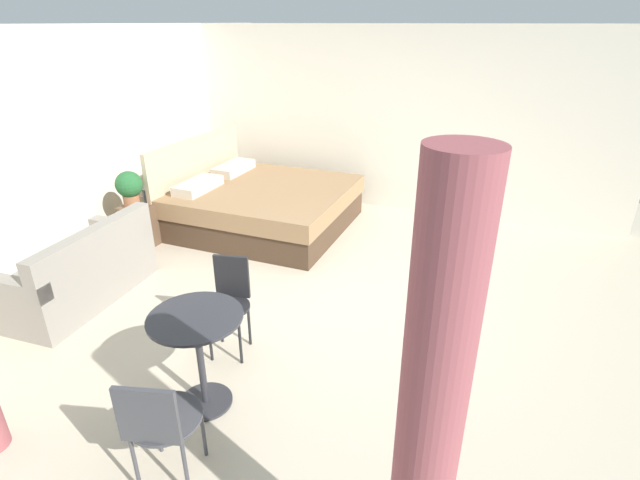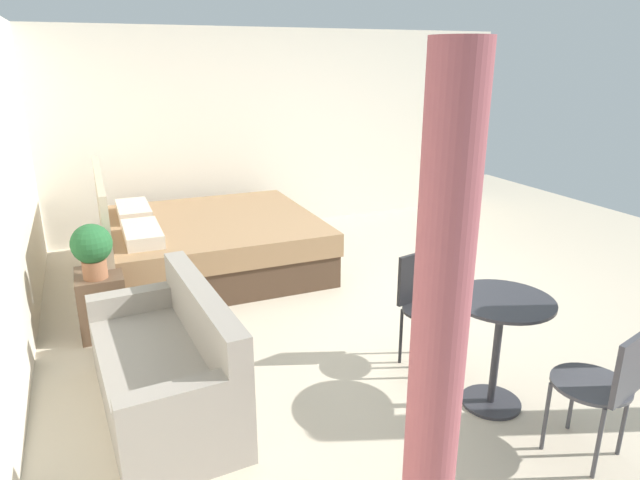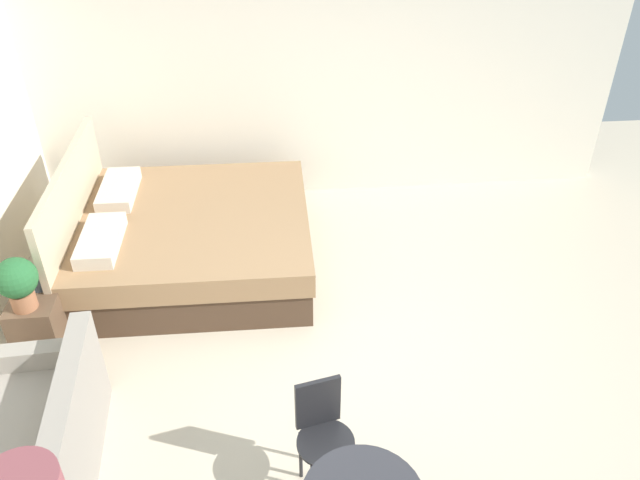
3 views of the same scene
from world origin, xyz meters
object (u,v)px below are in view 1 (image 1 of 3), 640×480
Objects in this scene: couch at (81,274)px; nightstand at (143,224)px; vase at (147,195)px; bed at (262,204)px; potted_plant at (129,187)px; balcony_table at (199,344)px; cafe_chair_near_couch at (230,296)px; cafe_chair_near_window at (158,421)px.

couch is 2.97× the size of nightstand.
couch reaches higher than vase.
bed reaches higher than vase.
potted_plant reaches higher than balcony_table.
nightstand is (1.29, 0.34, -0.02)m from couch.
vase is at bearing 131.32° from bed.
couch is 1.47m from vase.
vase is at bearing 53.63° from cafe_chair_near_couch.
cafe_chair_near_couch reaches higher than nightstand.
vase is at bearing 40.38° from cafe_chair_near_window.
bed reaches higher than cafe_chair_near_window.
bed reaches higher than potted_plant.
vase is (0.22, -0.05, -0.17)m from potted_plant.
cafe_chair_near_window reaches higher than couch.
nightstand is 0.69× the size of balcony_table.
couch is at bearing 162.05° from bed.
cafe_chair_near_couch is at bearing -94.26° from couch.
cafe_chair_near_window is (-2.73, -2.45, 0.24)m from nightstand.
couch is at bearing -163.37° from potted_plant.
couch is 3.53× the size of potted_plant.
couch reaches higher than balcony_table.
balcony_table is at bearing -132.40° from nightstand.
potted_plant reaches higher than cafe_chair_near_window.
bed is 1.39× the size of couch.
balcony_table is 0.92× the size of cafe_chair_near_window.
potted_plant is at bearing 136.05° from bed.
potted_plant is (-0.10, 0.02, 0.51)m from nightstand.
cafe_chair_near_couch reaches higher than vase.
couch is 1.33m from nightstand.
vase is 0.20× the size of cafe_chair_near_couch.
cafe_chair_near_couch is at bearing 14.22° from cafe_chair_near_window.
couch is 1.88× the size of cafe_chair_near_window.
cafe_chair_near_couch is (-0.13, -1.79, 0.22)m from couch.
couch is 2.06× the size of balcony_table.
vase is (-0.93, 1.06, 0.30)m from bed.
nightstand is 0.63× the size of cafe_chair_near_window.
balcony_table is 0.91× the size of cafe_chair_near_couch.
cafe_chair_near_couch is (-1.54, -2.09, -0.10)m from vase.
bed is 1.67m from potted_plant.
bed reaches higher than nightstand.
nightstand is 0.52m from potted_plant.
cafe_chair_near_window is at bearing -165.78° from cafe_chair_near_couch.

